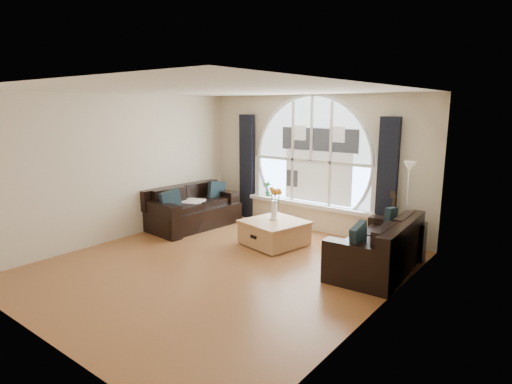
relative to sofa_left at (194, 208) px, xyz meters
name	(u,v)px	position (x,y,z in m)	size (l,w,h in m)	color
ground	(221,266)	(1.99, -1.33, -0.40)	(5.00, 5.50, 0.01)	brown
ceiling	(218,90)	(1.99, -1.33, 2.30)	(5.00, 5.50, 0.01)	silver
wall_back	(312,163)	(1.99, 1.42, 0.95)	(5.00, 0.01, 2.70)	beige
wall_front	(33,219)	(1.99, -4.08, 0.95)	(5.00, 0.01, 2.70)	beige
wall_left	(121,167)	(-0.51, -1.33, 0.95)	(0.01, 5.50, 2.70)	beige
wall_right	(379,205)	(4.49, -1.33, 0.95)	(0.01, 5.50, 2.70)	beige
attic_slope	(359,117)	(4.19, -1.33, 1.95)	(0.92, 5.50, 0.72)	silver
arched_window	(312,150)	(1.99, 1.39, 1.23)	(2.60, 0.06, 2.15)	silver
window_sill	(309,205)	(1.99, 1.32, 0.11)	(2.90, 0.22, 0.08)	white
window_frame	(311,150)	(1.99, 1.36, 1.23)	(2.76, 0.08, 2.15)	white
neighbor_house	(318,156)	(2.14, 1.37, 1.10)	(1.70, 0.02, 1.50)	silver
curtain_left	(247,167)	(0.39, 1.30, 0.75)	(0.35, 0.12, 2.30)	black
curtain_right	(387,182)	(3.59, 1.30, 0.75)	(0.35, 0.12, 2.30)	black
sofa_left	(194,208)	(0.00, 0.00, 0.00)	(0.95, 1.89, 0.84)	black
sofa_right	(378,245)	(3.98, 0.03, 0.00)	(0.91, 1.83, 0.81)	black
coffee_chest	(274,232)	(2.03, 0.06, -0.16)	(0.99, 0.99, 0.49)	#B5804D
throw_blanket	(188,204)	(-0.02, -0.13, 0.10)	(0.55, 0.55, 0.10)	silver
vase_flowers	(274,198)	(1.95, 0.14, 0.44)	(0.24, 0.24, 0.70)	white
floor_lamp	(407,210)	(4.09, 0.89, 0.40)	(0.24, 0.24, 1.60)	#B2B2B2
guitar	(393,220)	(3.80, 1.11, 0.13)	(0.36, 0.24, 1.06)	olive
potted_plant	(267,189)	(0.94, 1.32, 0.31)	(0.17, 0.11, 0.32)	#1E6023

